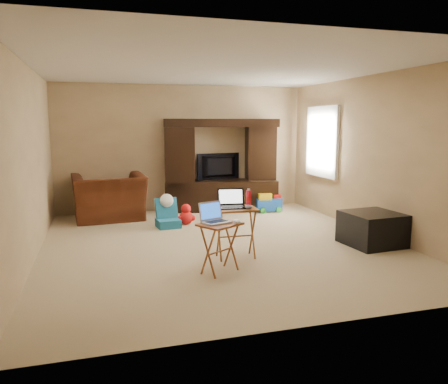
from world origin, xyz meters
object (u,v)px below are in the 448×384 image
object	(u,v)px
push_toy	(268,202)
tray_table_left	(220,248)
plush_toy	(186,214)
laptop_right	(233,199)
laptop_left	(217,213)
water_bottle	(249,198)
tray_table_right	(236,233)
ottoman	(372,229)
mouse_right	(249,207)
mouse_left	(237,222)
recliner	(109,197)
entertainment_center	(221,165)
child_rocker	(168,213)
television	(220,167)

from	to	relation	value
push_toy	tray_table_left	xyz separation A→B (m)	(-1.91, -3.20, 0.10)
plush_toy	laptop_right	size ratio (longest dim) A/B	1.06
laptop_left	water_bottle	xyz separation A→B (m)	(0.59, 0.54, 0.06)
push_toy	tray_table_right	world-z (taller)	tray_table_right
ottoman	tray_table_left	distance (m)	2.49
push_toy	tray_table_right	size ratio (longest dim) A/B	0.78
water_bottle	laptop_left	bearing A→B (deg)	-137.28
mouse_right	water_bottle	world-z (taller)	water_bottle
laptop_right	mouse_right	distance (m)	0.24
ottoman	mouse_left	size ratio (longest dim) A/B	6.14
recliner	water_bottle	size ratio (longest dim) A/B	6.19
plush_toy	tray_table_right	size ratio (longest dim) A/B	0.55
tray_table_right	mouse_right	size ratio (longest dim) A/B	4.92
laptop_left	tray_table_left	bearing A→B (deg)	-65.28
mouse_left	push_toy	bearing A→B (deg)	62.28
recliner	laptop_left	distance (m)	3.52
entertainment_center	plush_toy	world-z (taller)	entertainment_center
entertainment_center	tray_table_right	xyz separation A→B (m)	(-0.70, -3.13, -0.58)
child_rocker	mouse_left	size ratio (longest dim) A/B	4.11
ottoman	laptop_right	size ratio (longest dim) A/B	2.12
ottoman	laptop_right	xyz separation A→B (m)	(-2.12, -0.01, 0.55)
mouse_right	television	bearing A→B (deg)	80.35
recliner	ottoman	world-z (taller)	recliner
plush_toy	mouse_left	xyz separation A→B (m)	(0.08, -2.62, 0.43)
plush_toy	mouse_left	world-z (taller)	mouse_left
plush_toy	water_bottle	distance (m)	2.11
recliner	mouse_right	size ratio (longest dim) A/B	9.38
television	laptop_right	bearing A→B (deg)	67.21
recliner	ottoman	size ratio (longest dim) A/B	1.72
recliner	child_rocker	xyz separation A→B (m)	(0.93, -0.93, -0.16)
tray_table_left	tray_table_right	world-z (taller)	tray_table_right
entertainment_center	water_bottle	world-z (taller)	entertainment_center
plush_toy	mouse_left	distance (m)	2.66
laptop_left	recliner	bearing A→B (deg)	88.44
push_toy	laptop_left	bearing A→B (deg)	-115.56
child_rocker	tray_table_right	world-z (taller)	tray_table_right
entertainment_center	recliner	world-z (taller)	entertainment_center
ottoman	water_bottle	xyz separation A→B (m)	(-1.88, 0.05, 0.53)
child_rocker	mouse_left	xyz separation A→B (m)	(0.42, -2.49, 0.37)
laptop_right	mouse_right	world-z (taller)	laptop_right
laptop_right	mouse_left	size ratio (longest dim) A/B	2.89
push_toy	tray_table_left	distance (m)	3.73
recliner	plush_toy	size ratio (longest dim) A/B	3.44
laptop_right	recliner	bearing A→B (deg)	124.10
television	mouse_left	world-z (taller)	television
water_bottle	mouse_left	bearing A→B (deg)	-119.69
ottoman	tray_table_left	bearing A→B (deg)	-167.87
child_rocker	tray_table_right	distance (m)	2.02
television	child_rocker	bearing A→B (deg)	35.12
entertainment_center	recliner	distance (m)	2.28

